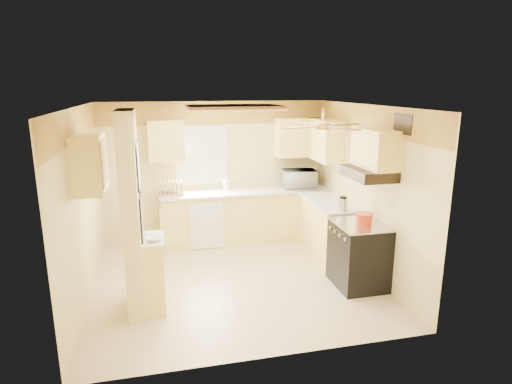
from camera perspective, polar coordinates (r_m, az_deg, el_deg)
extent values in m
plane|color=beige|center=(6.40, -2.82, -11.60)|extent=(4.00, 4.00, 0.00)
plane|color=white|center=(5.78, -3.12, 11.37)|extent=(4.00, 4.00, 0.00)
plane|color=beige|center=(7.80, -5.45, 2.75)|extent=(4.00, 0.00, 4.00)
plane|color=beige|center=(4.20, 1.68, -7.14)|extent=(4.00, 0.00, 4.00)
plane|color=beige|center=(5.97, -22.24, -1.76)|extent=(0.00, 3.80, 3.80)
plane|color=beige|center=(6.61, 14.36, 0.31)|extent=(0.00, 3.80, 3.80)
cube|color=#FEC24A|center=(7.65, -5.61, 10.46)|extent=(4.00, 0.02, 0.40)
cube|color=beige|center=(5.36, -16.25, -2.97)|extent=(0.20, 0.70, 2.50)
cube|color=#FFEC74|center=(5.63, -13.42, -10.66)|extent=(0.25, 0.55, 0.90)
cube|color=silver|center=(5.46, -13.69, -6.16)|extent=(0.28, 0.58, 0.04)
cube|color=#FFEC74|center=(7.79, -1.36, -3.28)|extent=(3.00, 0.60, 0.90)
cube|color=#FFEC74|center=(7.22, 9.68, -4.88)|extent=(0.60, 1.40, 0.90)
cube|color=silver|center=(7.65, -1.37, 0.06)|extent=(3.04, 0.64, 0.04)
cube|color=silver|center=(7.08, 9.76, -1.29)|extent=(0.64, 1.44, 0.04)
cube|color=white|center=(7.39, -6.58, -4.50)|extent=(0.58, 0.02, 0.80)
cube|color=white|center=(7.70, -7.34, 4.82)|extent=(0.92, 0.02, 1.02)
cube|color=white|center=(7.71, -7.34, 4.83)|extent=(0.80, 0.02, 0.90)
cube|color=#FFEC74|center=(7.47, -11.89, 6.68)|extent=(0.60, 0.35, 0.70)
cube|color=#FFEC74|center=(7.89, 5.93, 7.28)|extent=(0.90, 0.35, 0.70)
cube|color=#FFEC74|center=(7.55, 9.10, 6.87)|extent=(0.35, 1.00, 0.70)
cube|color=#FFEC74|center=(5.57, -21.41, 3.59)|extent=(0.35, 0.75, 0.70)
cube|color=#FFEC74|center=(5.92, 15.69, 5.58)|extent=(0.35, 0.76, 0.52)
cube|color=black|center=(6.24, 13.51, -8.18)|extent=(0.65, 0.76, 0.90)
cube|color=silver|center=(6.08, 13.76, -4.21)|extent=(0.66, 0.77, 0.02)
cylinder|color=silver|center=(5.76, 11.86, -6.23)|extent=(0.03, 0.05, 0.05)
cylinder|color=silver|center=(5.91, 11.17, -5.68)|extent=(0.03, 0.05, 0.05)
cylinder|color=silver|center=(6.05, 10.55, -5.20)|extent=(0.03, 0.05, 0.05)
cylinder|color=silver|center=(6.19, 9.93, -4.70)|extent=(0.03, 0.05, 0.05)
cube|color=black|center=(5.94, 14.76, 2.43)|extent=(0.50, 0.76, 0.14)
cube|color=black|center=(5.22, -15.49, 3.41)|extent=(0.02, 0.42, 0.57)
cube|color=white|center=(5.22, -15.42, 3.42)|extent=(0.01, 0.37, 0.52)
cube|color=black|center=(5.37, -15.04, -3.41)|extent=(0.02, 0.42, 0.57)
cube|color=yellow|center=(5.37, -14.98, -3.41)|extent=(0.01, 0.37, 0.52)
cube|color=brown|center=(6.29, -3.02, 11.22)|extent=(1.35, 0.95, 0.06)
cube|color=white|center=(6.29, -3.02, 10.99)|extent=(1.15, 0.75, 0.02)
cylinder|color=gold|center=(5.39, 8.94, 10.18)|extent=(0.04, 0.04, 0.16)
cylinder|color=gold|center=(5.40, 8.89, 8.69)|extent=(0.18, 0.18, 0.08)
cube|color=brown|center=(5.61, 11.35, 8.79)|extent=(0.55, 0.28, 0.01)
cube|color=brown|center=(5.64, 6.69, 8.99)|extent=(0.28, 0.55, 0.01)
cube|color=brown|center=(5.19, 6.22, 8.57)|extent=(0.55, 0.28, 0.01)
cube|color=brown|center=(5.16, 11.27, 8.36)|extent=(0.28, 0.55, 0.01)
cube|color=black|center=(5.66, 19.02, 8.55)|extent=(0.02, 0.40, 0.25)
imported|color=white|center=(7.89, 5.80, 1.78)|extent=(0.64, 0.47, 0.33)
imported|color=white|center=(5.34, -13.30, -6.08)|extent=(0.21, 0.21, 0.05)
cylinder|color=red|center=(6.03, 14.19, -3.60)|extent=(0.22, 0.22, 0.14)
cylinder|color=red|center=(6.00, 14.24, -2.87)|extent=(0.24, 0.24, 0.02)
cylinder|color=silver|center=(6.50, 11.52, -1.66)|extent=(0.15, 0.15, 0.20)
cylinder|color=black|center=(6.47, 11.57, -0.67)|extent=(0.10, 0.10, 0.03)
cube|color=tan|center=(7.48, -11.24, -0.22)|extent=(0.41, 0.30, 0.04)
cube|color=tan|center=(7.45, -12.57, 0.42)|extent=(0.02, 0.28, 0.23)
cube|color=tan|center=(7.45, -12.04, 0.45)|extent=(0.02, 0.28, 0.23)
cube|color=tan|center=(7.45, -11.51, 0.48)|extent=(0.02, 0.28, 0.23)
cube|color=tan|center=(7.46, -10.99, 0.51)|extent=(0.02, 0.28, 0.23)
cube|color=tan|center=(7.46, -10.46, 0.53)|extent=(0.02, 0.28, 0.23)
cube|color=tan|center=(7.46, -9.93, 0.56)|extent=(0.02, 0.28, 0.23)
cylinder|color=white|center=(7.45, -12.04, 0.45)|extent=(0.02, 0.23, 0.23)
cylinder|color=white|center=(7.46, -10.99, 0.51)|extent=(0.02, 0.23, 0.23)
cylinder|color=white|center=(7.72, -3.95, 0.88)|extent=(0.12, 0.12, 0.15)
cylinder|color=tan|center=(7.71, -3.80, 1.21)|extent=(0.01, 0.01, 0.24)
cylinder|color=tan|center=(7.73, -3.99, 1.23)|extent=(0.01, 0.01, 0.24)
cylinder|color=tan|center=(7.71, -4.12, 1.19)|extent=(0.01, 0.01, 0.24)
cylinder|color=tan|center=(7.69, -3.92, 1.16)|extent=(0.01, 0.01, 0.24)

